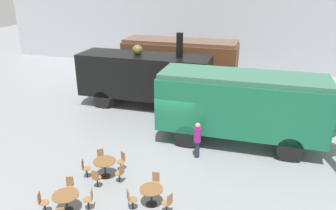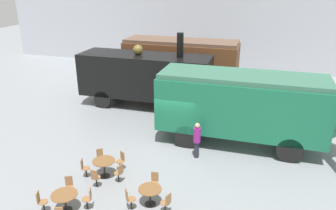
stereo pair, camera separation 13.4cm
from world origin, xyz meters
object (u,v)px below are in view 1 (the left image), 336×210
Objects in this scene: steam_locomotive at (145,75)px; cafe_table_mid at (105,164)px; passenger_coach_wooden at (180,60)px; visitor_person at (197,139)px; streamlined_locomotive at (257,105)px; cafe_chair_0 at (156,181)px; cafe_table_far at (66,198)px; cafe_table_near at (151,192)px.

steam_locomotive is 8.68m from cafe_table_mid.
passenger_coach_wooden is 4.73× the size of visitor_person.
streamlined_locomotive is at bearing -52.82° from passenger_coach_wooden.
steam_locomotive is 7.49m from visitor_person.
passenger_coach_wooden reaches higher than cafe_chair_0.
cafe_table_mid is (-0.13, -12.58, -1.62)m from passenger_coach_wooden.
passenger_coach_wooden is at bearing 108.82° from visitor_person.
passenger_coach_wooden is 8.78× the size of cafe_table_far.
cafe_table_mid is 2.48m from cafe_chair_0.
cafe_table_far is 0.54× the size of visitor_person.
cafe_table_far is at bearing -157.15° from cafe_table_near.
steam_locomotive is 8.11m from streamlined_locomotive.
cafe_chair_0 is at bearing -79.95° from passenger_coach_wooden.
visitor_person is (3.84, 5.19, 0.40)m from cafe_table_far.
cafe_table_near is (2.41, -13.82, -1.70)m from passenger_coach_wooden.
passenger_coach_wooden is at bearing 89.39° from cafe_table_mid.
streamlined_locomotive reaches higher than cafe_chair_0.
cafe_chair_0 is (2.31, -13.01, -1.75)m from passenger_coach_wooden.
cafe_table_mid is (1.22, -8.47, -1.49)m from steam_locomotive.
streamlined_locomotive is at bearing 48.77° from cafe_table_far.
cafe_table_near is (3.76, -9.70, -1.56)m from steam_locomotive.
cafe_table_mid is at bearing -141.33° from streamlined_locomotive.
cafe_table_near is at bearing -119.91° from streamlined_locomotive.
cafe_chair_0 is (-3.58, -5.24, -1.70)m from streamlined_locomotive.
streamlined_locomotive is at bearing -26.74° from steam_locomotive.
cafe_table_near is at bearing -103.40° from visitor_person.
streamlined_locomotive is (7.24, -3.65, 0.09)m from steam_locomotive.
passenger_coach_wooden is 9.59× the size of cafe_table_near.
cafe_table_far is at bearing -85.46° from steam_locomotive.
visitor_person is (4.70, -5.72, -1.14)m from steam_locomotive.
visitor_person is at bearing 53.55° from cafe_table_far.
steam_locomotive reaches higher than cafe_chair_0.
streamlined_locomotive is 11.42× the size of cafe_table_near.
steam_locomotive is at bearing -164.73° from cafe_chair_0.
passenger_coach_wooden is 10.47m from visitor_person.
cafe_chair_0 is (2.79, 2.03, -0.07)m from cafe_table_far.
passenger_coach_wooden reaches higher than cafe_table_far.
cafe_table_mid is 2.48m from cafe_table_far.
cafe_table_far is at bearing -126.45° from visitor_person.
cafe_chair_0 reaches higher than cafe_table_near.
visitor_person is at bearing -71.18° from passenger_coach_wooden.
steam_locomotive reaches higher than visitor_person.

